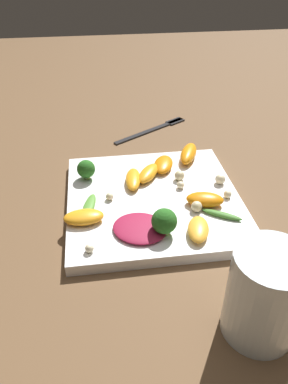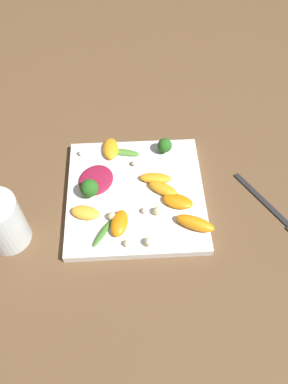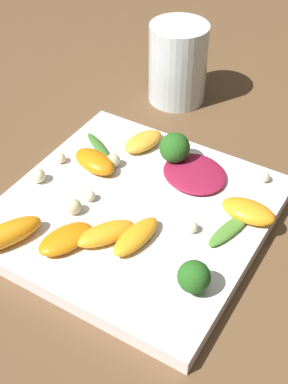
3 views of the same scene
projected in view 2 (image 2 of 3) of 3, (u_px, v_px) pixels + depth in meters
name	position (u px, v px, depth m)	size (l,w,h in m)	color
ground_plane	(136.00, 197.00, 0.78)	(2.40, 2.40, 0.00)	brown
plate	(136.00, 195.00, 0.77)	(0.28, 0.28, 0.02)	white
drinking_glass	(2.00, 222.00, 0.68)	(0.08, 0.08, 0.11)	silver
fork	(277.00, 213.00, 0.75)	(0.18, 0.12, 0.01)	#262628
radicchio_leaf_0	(96.00, 180.00, 0.77)	(0.10, 0.10, 0.01)	maroon
orange_segment_0	(119.00, 223.00, 0.71)	(0.06, 0.04, 0.02)	orange
orange_segment_1	(163.00, 190.00, 0.76)	(0.06, 0.07, 0.02)	orange
orange_segment_2	(111.00, 149.00, 0.82)	(0.06, 0.03, 0.02)	orange
orange_segment_3	(178.00, 201.00, 0.74)	(0.05, 0.07, 0.02)	orange
orange_segment_4	(195.00, 223.00, 0.71)	(0.06, 0.08, 0.02)	orange
orange_segment_5	(156.00, 178.00, 0.77)	(0.03, 0.07, 0.02)	orange
orange_segment_6	(85.00, 213.00, 0.73)	(0.04, 0.06, 0.02)	#FCAD33
broccoli_floret_0	(89.00, 188.00, 0.74)	(0.04, 0.04, 0.04)	#7A9E51
broccoli_floret_1	(165.00, 146.00, 0.81)	(0.03, 0.03, 0.03)	#84AD5B
arugula_sprig_0	(102.00, 234.00, 0.70)	(0.06, 0.04, 0.01)	#3D7528
arugula_sprig_1	(124.00, 152.00, 0.82)	(0.03, 0.07, 0.01)	#518E33
macadamia_nut_0	(133.00, 163.00, 0.80)	(0.01, 0.01, 0.01)	beige
macadamia_nut_1	(112.00, 216.00, 0.72)	(0.02, 0.02, 0.02)	beige
macadamia_nut_2	(149.00, 242.00, 0.69)	(0.02, 0.02, 0.02)	beige
macadamia_nut_3	(157.00, 211.00, 0.73)	(0.02, 0.02, 0.02)	beige
macadamia_nut_4	(81.00, 153.00, 0.81)	(0.01, 0.01, 0.01)	beige
macadamia_nut_5	(145.00, 210.00, 0.73)	(0.01, 0.01, 0.01)	beige
macadamia_nut_6	(127.00, 243.00, 0.69)	(0.01, 0.01, 0.01)	beige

